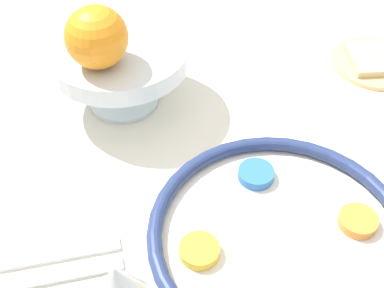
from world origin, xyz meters
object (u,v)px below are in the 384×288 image
object	(u,v)px
orange_fruit	(96,37)
seder_plate	(280,236)
bread_plate	(376,61)
fruit_stand	(119,57)

from	to	relation	value
orange_fruit	seder_plate	bearing A→B (deg)	-145.84
seder_plate	orange_fruit	distance (m)	0.36
seder_plate	bread_plate	bearing A→B (deg)	-41.73
seder_plate	fruit_stand	distance (m)	0.36
seder_plate	bread_plate	size ratio (longest dim) A/B	2.23
fruit_stand	orange_fruit	bearing A→B (deg)	144.20
bread_plate	seder_plate	bearing A→B (deg)	138.27
seder_plate	fruit_stand	bearing A→B (deg)	26.52
fruit_stand	seder_plate	bearing A→B (deg)	-153.48
seder_plate	bread_plate	world-z (taller)	seder_plate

